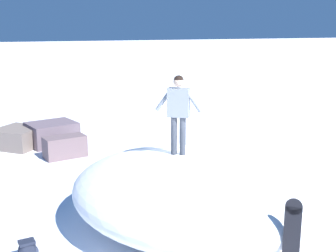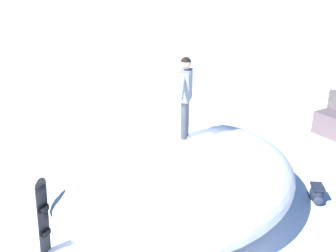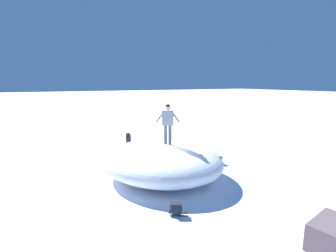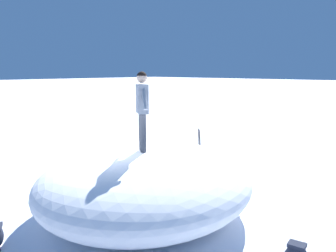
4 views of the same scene
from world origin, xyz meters
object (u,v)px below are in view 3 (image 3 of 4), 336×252
snowboard_primary_upright (129,147)px  backpack_far (175,209)px  snowboarder_standing (168,120)px  backpack_near (219,160)px

snowboard_primary_upright → backpack_far: 6.15m
snowboarder_standing → snowboard_primary_upright: snowboarder_standing is taller
snowboard_primary_upright → snowboarder_standing: bearing=-76.0°
backpack_near → backpack_far: backpack_far is taller
snowboarder_standing → backpack_near: (3.43, 0.56, -2.54)m
backpack_near → backpack_far: size_ratio=0.80×
backpack_near → backpack_far: 5.79m
snowboard_primary_upright → backpack_near: size_ratio=2.97×
snowboarder_standing → backpack_far: bearing=-112.5°
snowboarder_standing → snowboard_primary_upright: (-0.80, 3.20, -1.89)m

